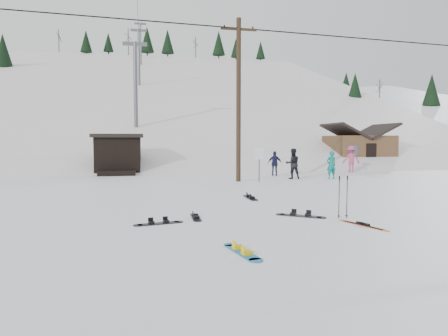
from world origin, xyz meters
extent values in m
plane|color=white|center=(0.00, 0.00, 0.00)|extent=(200.00, 200.00, 0.00)
cube|color=white|center=(0.00, 55.00, -12.00)|extent=(60.00, 85.24, 65.97)
cube|color=white|center=(38.00, 50.00, -11.00)|extent=(45.66, 93.98, 54.59)
cylinder|color=#3A2819|center=(2.00, 14.00, 4.50)|extent=(0.26, 0.26, 9.00)
cube|color=#3A2819|center=(2.00, 14.00, 8.40)|extent=(2.00, 0.12, 0.12)
cylinder|color=black|center=(2.00, 14.00, 8.52)|extent=(0.08, 0.08, 0.12)
cylinder|color=#595B60|center=(3.10, 13.60, 0.90)|extent=(0.07, 0.07, 1.80)
cube|color=white|center=(3.10, 13.56, 1.55)|extent=(0.50, 0.04, 0.60)
cube|color=black|center=(-5.00, 21.00, 1.25)|extent=(3.00, 3.00, 2.50)
cube|color=black|center=(-5.00, 21.00, 2.62)|extent=(3.40, 3.40, 0.25)
cube|color=black|center=(-5.00, 19.20, 0.15)|extent=(2.40, 1.20, 0.30)
cylinder|color=#595B60|center=(-4.00, 30.00, 7.25)|extent=(0.36, 0.36, 8.00)
cube|color=#595B60|center=(-4.00, 30.00, 11.05)|extent=(2.20, 0.30, 0.30)
cylinder|color=#595B60|center=(-4.00, 50.00, 13.75)|extent=(0.36, 0.36, 8.00)
cube|color=#595B60|center=(-4.00, 50.00, 17.55)|extent=(2.20, 0.30, 0.30)
cylinder|color=#595B60|center=(-4.00, 70.00, 20.25)|extent=(0.36, 0.36, 8.00)
cube|color=#595B60|center=(-4.00, 70.00, 24.05)|extent=(2.20, 0.30, 0.30)
cube|color=brown|center=(15.00, 24.00, 1.35)|extent=(5.00, 4.00, 2.70)
cube|color=black|center=(13.65, 24.00, 3.05)|extent=(2.69, 4.40, 1.43)
cube|color=black|center=(16.35, 24.00, 3.05)|extent=(2.69, 4.40, 1.43)
cube|color=black|center=(15.00, 21.98, 1.10)|extent=(0.90, 0.06, 1.90)
cube|color=#1B72B1|center=(-1.13, 0.05, 0.01)|extent=(0.53, 1.25, 0.03)
cylinder|color=#1B72B1|center=(-1.26, 0.64, 0.01)|extent=(0.28, 0.28, 0.03)
cylinder|color=#1B72B1|center=(-1.00, -0.55, 0.01)|extent=(0.28, 0.28, 0.03)
cube|color=yellow|center=(-1.17, 0.26, 0.07)|extent=(0.23, 0.19, 0.08)
cube|color=yellow|center=(-1.08, -0.17, 0.07)|extent=(0.23, 0.19, 0.08)
cube|color=#C14A13|center=(2.72, 1.89, 0.01)|extent=(0.57, 1.45, 0.02)
cube|color=black|center=(2.72, 1.89, 0.05)|extent=(0.16, 0.28, 0.07)
cube|color=#C14A13|center=(2.67, 2.04, 0.01)|extent=(0.57, 1.45, 0.02)
cube|color=black|center=(2.67, 2.04, 0.05)|extent=(0.16, 0.28, 0.07)
cylinder|color=black|center=(2.56, 3.08, 0.61)|extent=(0.02, 0.02, 1.22)
cylinder|color=black|center=(2.56, 3.08, 0.06)|extent=(0.09, 0.09, 0.01)
cylinder|color=black|center=(2.56, 3.08, 1.20)|extent=(0.04, 0.04, 0.11)
cylinder|color=black|center=(2.81, 3.08, 0.61)|extent=(0.02, 0.02, 1.22)
cylinder|color=black|center=(2.81, 3.08, 0.06)|extent=(0.09, 0.09, 0.01)
cylinder|color=black|center=(2.81, 3.08, 1.20)|extent=(0.04, 0.04, 0.11)
cube|color=black|center=(-2.74, 3.24, 0.01)|extent=(1.18, 0.51, 0.02)
cylinder|color=black|center=(-2.18, 3.36, 0.01)|extent=(0.26, 0.26, 0.02)
cylinder|color=black|center=(-3.30, 3.11, 0.01)|extent=(0.26, 0.26, 0.02)
cube|color=black|center=(-2.53, 3.28, 0.06)|extent=(0.18, 0.21, 0.08)
cube|color=black|center=(-2.94, 3.19, 0.06)|extent=(0.18, 0.21, 0.08)
cube|color=black|center=(-1.62, 3.92, 0.01)|extent=(0.25, 1.04, 0.02)
cylinder|color=black|center=(-1.61, 4.44, 0.01)|extent=(0.24, 0.24, 0.02)
cylinder|color=black|center=(-1.63, 3.40, 0.01)|extent=(0.24, 0.24, 0.02)
cube|color=black|center=(-1.62, 4.11, 0.06)|extent=(0.17, 0.13, 0.07)
cube|color=black|center=(-1.62, 3.73, 0.06)|extent=(0.17, 0.13, 0.07)
cube|color=black|center=(1.54, 3.54, 0.01)|extent=(1.20, 0.96, 0.03)
cylinder|color=black|center=(2.06, 3.18, 0.01)|extent=(0.29, 0.29, 0.03)
cylinder|color=black|center=(1.03, 3.90, 0.01)|extent=(0.29, 0.29, 0.03)
cube|color=black|center=(1.73, 3.41, 0.07)|extent=(0.25, 0.26, 0.08)
cube|color=black|center=(1.36, 3.67, 0.07)|extent=(0.25, 0.26, 0.08)
cube|color=black|center=(1.00, 7.52, 0.01)|extent=(0.30, 1.25, 0.03)
cylinder|color=black|center=(1.00, 8.14, 0.01)|extent=(0.29, 0.29, 0.03)
cylinder|color=black|center=(1.01, 6.89, 0.01)|extent=(0.29, 0.29, 0.03)
cube|color=black|center=(1.00, 7.74, 0.07)|extent=(0.21, 0.15, 0.08)
cube|color=black|center=(1.01, 7.29, 0.07)|extent=(0.21, 0.15, 0.08)
imported|color=#0B746E|center=(7.78, 14.36, 0.83)|extent=(0.63, 0.44, 1.66)
imported|color=black|center=(5.53, 14.82, 0.91)|extent=(0.94, 0.76, 1.82)
imported|color=#BB426F|center=(11.45, 18.74, 0.95)|extent=(1.34, 0.93, 1.90)
imported|color=#191B40|center=(5.15, 17.07, 0.80)|extent=(1.01, 0.67, 1.60)
camera|label=1|loc=(-3.02, -7.81, 2.32)|focal=32.00mm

